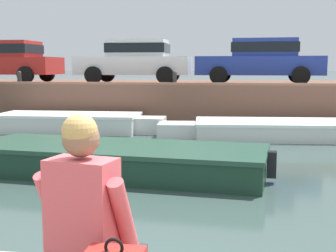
% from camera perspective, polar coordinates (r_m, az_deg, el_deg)
% --- Properties ---
extents(ground_plane, '(400.00, 400.00, 0.00)m').
position_cam_1_polar(ground_plane, '(9.08, 4.19, -5.47)').
color(ground_plane, '#384C47').
extents(far_quay_wall, '(60.00, 6.00, 1.40)m').
position_cam_1_polar(far_quay_wall, '(17.98, 6.52, 3.10)').
color(far_quay_wall, brown).
rests_on(far_quay_wall, ground).
extents(far_wall_coping, '(60.00, 0.24, 0.08)m').
position_cam_1_polar(far_wall_coping, '(15.07, 6.13, 5.12)').
color(far_wall_coping, brown).
rests_on(far_wall_coping, far_quay_wall).
extents(boat_moored_west_white, '(5.18, 1.85, 0.56)m').
position_cam_1_polar(boat_moored_west_white, '(14.64, -11.19, 0.39)').
color(boat_moored_west_white, white).
rests_on(boat_moored_west_white, ground).
extents(boat_moored_central_white, '(6.72, 2.40, 0.49)m').
position_cam_1_polar(boat_moored_central_white, '(13.43, 14.18, -0.45)').
color(boat_moored_central_white, white).
rests_on(boat_moored_central_white, ground).
extents(motorboat_passing, '(6.74, 2.45, 1.03)m').
position_cam_1_polar(motorboat_passing, '(8.90, -7.84, -3.99)').
color(motorboat_passing, '#193828').
rests_on(motorboat_passing, ground).
extents(car_leftmost_red, '(4.03, 2.05, 1.54)m').
position_cam_1_polar(car_leftmost_red, '(18.85, -19.02, 7.65)').
color(car_leftmost_red, '#B2231E').
rests_on(car_leftmost_red, far_quay_wall).
extents(car_left_inner_white, '(4.10, 2.06, 1.54)m').
position_cam_1_polar(car_left_inner_white, '(17.13, -3.96, 8.10)').
color(car_left_inner_white, white).
rests_on(car_left_inner_white, far_quay_wall).
extents(car_centre_blue, '(4.38, 2.13, 1.54)m').
position_cam_1_polar(car_centre_blue, '(16.72, 11.32, 8.00)').
color(car_centre_blue, '#233893').
rests_on(car_centre_blue, far_quay_wall).
extents(mooring_bollard_west, '(0.15, 0.15, 0.44)m').
position_cam_1_polar(mooring_bollard_west, '(16.93, -17.68, 5.73)').
color(mooring_bollard_west, '#2D2B28').
rests_on(mooring_bollard_west, far_quay_wall).
extents(mooring_bollard_mid, '(0.15, 0.15, 0.44)m').
position_cam_1_polar(mooring_bollard_mid, '(15.32, 0.82, 5.94)').
color(mooring_bollard_mid, '#2D2B28').
rests_on(mooring_bollard_mid, far_quay_wall).
extents(person_seated_right, '(0.57, 0.59, 0.96)m').
position_cam_1_polar(person_seated_right, '(2.65, -9.84, -11.23)').
color(person_seated_right, '#282833').
rests_on(person_seated_right, near_quay).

